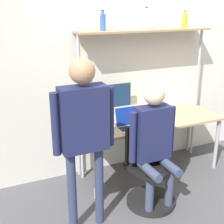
% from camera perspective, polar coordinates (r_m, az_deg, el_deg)
% --- Properties ---
extents(ground_plane, '(12.00, 12.00, 0.00)m').
position_cam_1_polar(ground_plane, '(4.15, 9.35, -12.94)').
color(ground_plane, '#4C4C51').
extents(wall_back, '(8.00, 0.06, 2.70)m').
position_cam_1_polar(wall_back, '(4.28, 4.59, 7.79)').
color(wall_back, silver).
rests_on(wall_back, ground_plane).
extents(desk, '(1.90, 0.73, 0.76)m').
position_cam_1_polar(desk, '(4.13, 6.96, -2.23)').
color(desk, tan).
rests_on(desk, ground_plane).
extents(shelf_unit, '(1.81, 0.30, 1.89)m').
position_cam_1_polar(shelf_unit, '(4.06, 6.01, 11.19)').
color(shelf_unit, '#997A56').
rests_on(shelf_unit, ground_plane).
extents(monitor, '(0.50, 0.17, 0.46)m').
position_cam_1_polar(monitor, '(4.01, 0.18, 2.26)').
color(monitor, '#333338').
rests_on(monitor, desk).
extents(laptop, '(0.34, 0.26, 0.25)m').
position_cam_1_polar(laptop, '(3.80, 3.03, -1.77)').
color(laptop, '#BCBCC1').
rests_on(laptop, desk).
extents(cell_phone, '(0.07, 0.15, 0.01)m').
position_cam_1_polar(cell_phone, '(3.93, 7.08, -2.17)').
color(cell_phone, black).
rests_on(cell_phone, desk).
extents(office_chair, '(0.57, 0.57, 0.94)m').
position_cam_1_polar(office_chair, '(3.66, 6.77, -12.20)').
color(office_chair, black).
rests_on(office_chair, ground_plane).
extents(person_seated, '(0.55, 0.47, 1.42)m').
position_cam_1_polar(person_seated, '(3.38, 7.69, -4.50)').
color(person_seated, '#38425B').
rests_on(person_seated, ground_plane).
extents(person_standing, '(0.61, 0.24, 1.75)m').
position_cam_1_polar(person_standing, '(2.90, -5.17, -2.24)').
color(person_standing, '#2D3856').
rests_on(person_standing, ground_plane).
extents(bottle_blue, '(0.07, 0.07, 0.24)m').
position_cam_1_polar(bottle_blue, '(3.78, -1.71, 16.14)').
color(bottle_blue, '#335999').
rests_on(bottle_blue, shelf_unit).
extents(bottle_amber, '(0.07, 0.07, 0.22)m').
position_cam_1_polar(bottle_amber, '(4.35, 13.07, 15.98)').
color(bottle_amber, gold).
rests_on(bottle_amber, shelf_unit).
extents(bottle_clear, '(0.07, 0.07, 0.27)m').
position_cam_1_polar(bottle_clear, '(4.03, 6.27, 16.42)').
color(bottle_clear, silver).
rests_on(bottle_clear, shelf_unit).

